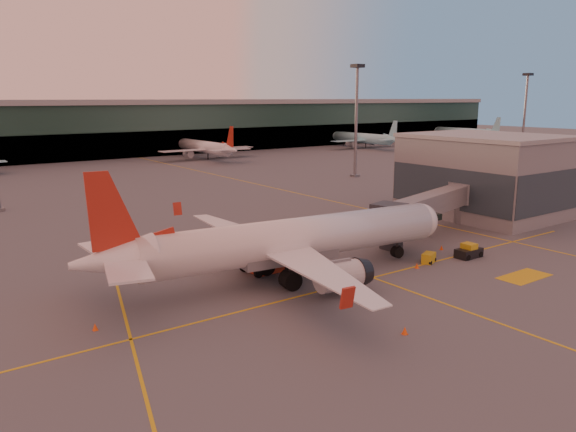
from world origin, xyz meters
TOP-DOWN VIEW (x-y plane):
  - ground at (0.00, 0.00)m, footprint 600.00×600.00m
  - taxi_markings at (-7.32, 44.49)m, footprint 100.12×173.00m
  - terminal at (0.00, 141.79)m, footprint 400.00×20.00m
  - gate_building at (41.93, 17.93)m, footprint 18.40×22.40m
  - mast_east_near at (55.00, 62.00)m, footprint 2.40×2.40m
  - mast_east_far at (130.00, 66.00)m, footprint 2.40×2.40m
  - distant_aircraft_row at (10.83, 118.00)m, footprint 350.00×34.00m
  - main_airplane at (-2.69, 9.69)m, footprint 40.64×36.73m
  - jet_bridge at (24.63, 13.50)m, footprint 25.27×9.63m
  - catering_truck at (-2.87, 13.28)m, footprint 6.46×3.10m
  - gpu_cart at (13.91, 5.17)m, footprint 2.21×1.80m
  - pushback_tug at (19.35, 3.86)m, footprint 3.26×1.79m
  - cone_nose at (19.46, 7.87)m, footprint 0.44×0.44m
  - cone_tail at (-22.38, 8.36)m, footprint 0.45×0.45m
  - cone_wing_right at (-2.94, -6.69)m, footprint 0.49×0.49m
  - cone_wing_left at (-2.17, 26.56)m, footprint 0.48×0.48m
  - cone_fwd at (11.20, 4.52)m, footprint 0.47×0.47m

SIDE VIEW (x-z plane):
  - ground at x=0.00m, z-range 0.00..0.00m
  - distant_aircraft_row at x=10.83m, z-range -6.50..6.50m
  - taxi_markings at x=-7.32m, z-range 0.00..0.01m
  - cone_nose at x=19.46m, z-range -0.01..0.55m
  - cone_tail at x=-22.38m, z-range -0.01..0.57m
  - cone_fwd at x=11.20m, z-range -0.01..0.59m
  - cone_wing_left at x=-2.17m, z-range -0.01..0.60m
  - cone_wing_right at x=-2.94m, z-range -0.01..0.61m
  - gpu_cart at x=13.91m, z-range -0.01..1.11m
  - pushback_tug at x=19.35m, z-range -0.16..1.52m
  - catering_truck at x=-2.87m, z-range 0.34..5.26m
  - main_airplane at x=-2.69m, z-range -2.15..10.12m
  - jet_bridge at x=24.63m, z-range 1.19..7.19m
  - gate_building at x=41.93m, z-range -0.01..12.59m
  - terminal at x=0.00m, z-range -0.04..17.56m
  - mast_east_near at x=55.00m, z-range 2.06..27.66m
  - mast_east_far at x=130.00m, z-range 2.06..27.66m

